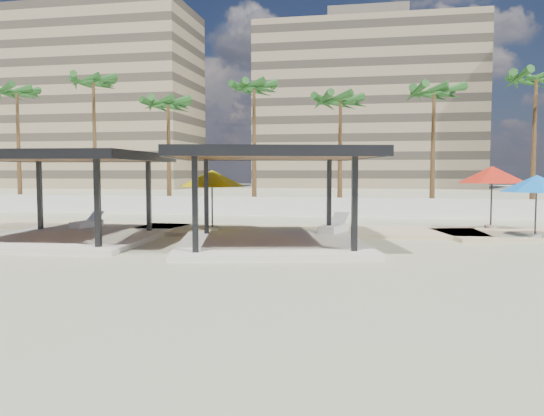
{
  "coord_description": "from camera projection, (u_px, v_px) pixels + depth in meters",
  "views": [
    {
      "loc": [
        5.19,
        -17.38,
        2.88
      ],
      "look_at": [
        1.23,
        3.38,
        1.4
      ],
      "focal_mm": 35.0,
      "sensor_mm": 36.0,
      "label": 1
    }
  ],
  "objects": [
    {
      "name": "umbrella_b",
      "position": [
        212.0,
        179.0,
        24.09
      ],
      "size": [
        3.2,
        3.2,
        2.74
      ],
      "rotation": [
        0.0,
        0.0,
        0.04
      ],
      "color": "beige",
      "rests_on": "promenade"
    },
    {
      "name": "boundary_wall",
      "position": [
        290.0,
        207.0,
        33.84
      ],
      "size": [
        56.0,
        0.3,
        1.2
      ],
      "primitive_type": "cube",
      "color": "silver",
      "rests_on": "ground"
    },
    {
      "name": "palm_d",
      "position": [
        254.0,
        92.0,
        36.7
      ],
      "size": [
        3.0,
        3.0,
        9.51
      ],
      "color": "brown",
      "rests_on": "ground"
    },
    {
      "name": "building_west",
      "position": [
        97.0,
        99.0,
        91.62
      ],
      "size": [
        34.0,
        16.0,
        32.4
      ],
      "color": "#937F60",
      "rests_on": "ground"
    },
    {
      "name": "building_mid",
      "position": [
        367.0,
        106.0,
        92.89
      ],
      "size": [
        38.0,
        16.0,
        30.4
      ],
      "color": "#847259",
      "rests_on": "ground"
    },
    {
      "name": "palm_g",
      "position": [
        536.0,
        84.0,
        32.66
      ],
      "size": [
        3.0,
        3.0,
        9.44
      ],
      "color": "brown",
      "rests_on": "ground"
    },
    {
      "name": "palm_f",
      "position": [
        434.0,
        97.0,
        34.21
      ],
      "size": [
        3.0,
        3.0,
        8.8
      ],
      "color": "brown",
      "rests_on": "ground"
    },
    {
      "name": "palm_c",
      "position": [
        168.0,
        108.0,
        37.11
      ],
      "size": [
        3.0,
        3.0,
        8.4
      ],
      "color": "brown",
      "rests_on": "ground"
    },
    {
      "name": "palm_e",
      "position": [
        340.0,
        105.0,
        35.16
      ],
      "size": [
        3.0,
        3.0,
        8.39
      ],
      "color": "brown",
      "rests_on": "ground"
    },
    {
      "name": "ground",
      "position": [
        219.0,
        255.0,
        18.2
      ],
      "size": [
        200.0,
        200.0,
        0.0
      ],
      "primitive_type": "plane",
      "color": "tan",
      "rests_on": "ground"
    },
    {
      "name": "palm_a",
      "position": [
        17.0,
        97.0,
        39.47
      ],
      "size": [
        3.0,
        3.0,
        9.58
      ],
      "color": "brown",
      "rests_on": "ground"
    },
    {
      "name": "lounger_a",
      "position": [
        87.0,
        224.0,
        25.45
      ],
      "size": [
        0.85,
        1.97,
        0.72
      ],
      "rotation": [
        0.0,
        0.0,
        1.45
      ],
      "color": "white",
      "rests_on": "promenade"
    },
    {
      "name": "pavilion_west",
      "position": [
        64.0,
        189.0,
        21.4
      ],
      "size": [
        7.67,
        7.67,
        3.64
      ],
      "rotation": [
        0.0,
        0.0,
        0.07
      ],
      "color": "beige",
      "rests_on": "ground"
    },
    {
      "name": "palm_b",
      "position": [
        93.0,
        87.0,
        38.7
      ],
      "size": [
        3.0,
        3.0,
        10.23
      ],
      "color": "brown",
      "rests_on": "ground"
    },
    {
      "name": "lounger_b",
      "position": [
        334.0,
        228.0,
        23.25
      ],
      "size": [
        1.25,
        2.31,
        0.83
      ],
      "rotation": [
        0.0,
        0.0,
        1.31
      ],
      "color": "white",
      "rests_on": "promenade"
    },
    {
      "name": "umbrella_c",
      "position": [
        492.0,
        175.0,
        25.0
      ],
      "size": [
        4.04,
        4.04,
        2.93
      ],
      "rotation": [
        0.0,
        0.0,
        0.26
      ],
      "color": "beige",
      "rests_on": "promenade"
    },
    {
      "name": "pavilion_central",
      "position": [
        271.0,
        189.0,
        20.03
      ],
      "size": [
        8.82,
        8.82,
        3.7
      ],
      "rotation": [
        0.0,
        0.0,
        0.24
      ],
      "color": "beige",
      "rests_on": "ground"
    },
    {
      "name": "promenade",
      "position": [
        305.0,
        230.0,
        25.34
      ],
      "size": [
        44.45,
        7.97,
        0.24
      ],
      "color": "#C6B284",
      "rests_on": "ground"
    },
    {
      "name": "umbrella_d",
      "position": [
        537.0,
        184.0,
        21.53
      ],
      "size": [
        2.99,
        2.99,
        2.54
      ],
      "rotation": [
        0.0,
        0.0,
        -0.05
      ],
      "color": "beige",
      "rests_on": "promenade"
    }
  ]
}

